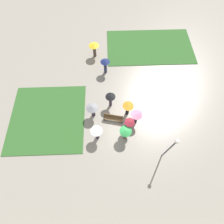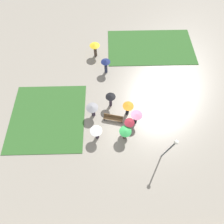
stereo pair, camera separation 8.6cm
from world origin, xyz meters
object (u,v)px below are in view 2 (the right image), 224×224
Objects in this scene: crowd_person_pink at (136,116)px; lamp_post at (170,148)px; crowd_person_grey at (92,109)px; crowd_person_orange at (128,107)px; crowd_person_white at (96,132)px; lone_walker_far_path at (106,64)px; crowd_person_green at (125,132)px; lone_walker_mid_plaza at (95,47)px; park_bench at (113,118)px; crowd_person_maroon at (129,124)px; crowd_person_black at (111,98)px.

lamp_post is at bearing 61.52° from crowd_person_pink.
crowd_person_grey is 3.47m from crowd_person_orange.
crowd_person_white is (-5.95, 2.01, -1.46)m from lamp_post.
lone_walker_far_path reaches higher than crowd_person_white.
crowd_person_green is (3.05, -2.50, -0.10)m from crowd_person_grey.
crowd_person_green is at bearing -92.26° from crowd_person_grey.
crowd_person_pink is 10.18m from lone_walker_mid_plaza.
park_bench is 9.23m from lone_walker_mid_plaza.
crowd_person_green is at bearing 156.12° from lone_walker_mid_plaza.
crowd_person_green is 0.87× the size of crowd_person_maroon.
crowd_person_orange is 1.00× the size of lone_walker_mid_plaza.
lone_walker_far_path reaches higher than crowd_person_grey.
crowd_person_white is at bearing -118.44° from park_bench.
park_bench is at bearing 138.73° from lamp_post.
crowd_person_black is 0.99× the size of crowd_person_white.
crowd_person_orange is at bearing 65.11° from crowd_person_maroon.
crowd_person_black is 0.99× the size of crowd_person_pink.
crowd_person_maroon is 1.05× the size of lone_walker_far_path.
crowd_person_white is 8.17m from lone_walker_far_path.
crowd_person_grey is 2.47m from crowd_person_white.
lone_walker_far_path is at bearing 108.80° from park_bench.
lamp_post reaches higher than crowd_person_maroon.
crowd_person_green is 0.87m from crowd_person_maroon.
lone_walker_mid_plaza is (-3.00, 10.86, 0.11)m from crowd_person_green.
park_bench is 1.06× the size of crowd_person_orange.
lamp_post is at bearing 5.77° from lone_walker_far_path.
lamp_post is (4.37, -3.83, 2.37)m from park_bench.
crowd_person_black reaches higher than crowd_person_green.
crowd_person_pink is at bearing 121.95° from crowd_person_black.
lamp_post is 6.45m from crowd_person_white.
lone_walker_mid_plaza reaches higher than crowd_person_green.
lone_walker_far_path is at bearing 166.32° from lone_walker_mid_plaza.
crowd_person_orange is (1.46, 0.68, 0.90)m from park_bench.
crowd_person_white reaches higher than crowd_person_black.
park_bench is 1.12× the size of crowd_person_green.
crowd_person_black is at bearing -90.63° from crowd_person_green.
crowd_person_orange reaches higher than lone_walker_mid_plaza.
crowd_person_maroon is 10.66m from lone_walker_mid_plaza.
lone_walker_mid_plaza is at bearing -126.39° from crowd_person_pink.
crowd_person_grey reaches higher than crowd_person_green.
crowd_person_white is 1.03× the size of crowd_person_orange.
lamp_post is 11.41m from lone_walker_far_path.
lamp_post is 2.53× the size of crowd_person_green.
lone_walker_far_path reaches higher than crowd_person_orange.
park_bench is 1.08× the size of crowd_person_grey.
crowd_person_pink reaches higher than park_bench.
crowd_person_white is 10.79m from lone_walker_mid_plaza.
crowd_person_pink reaches higher than crowd_person_orange.
crowd_person_pink is 1.00× the size of crowd_person_white.
lone_walker_far_path is at bearing 81.60° from crowd_person_maroon.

